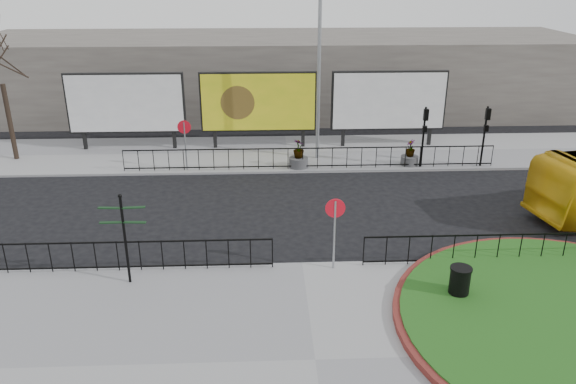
{
  "coord_description": "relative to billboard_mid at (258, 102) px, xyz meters",
  "views": [
    {
      "loc": [
        -1.18,
        -16.52,
        9.4
      ],
      "look_at": [
        -0.39,
        2.11,
        1.83
      ],
      "focal_mm": 35.0,
      "sensor_mm": 36.0,
      "label": 1
    }
  ],
  "objects": [
    {
      "name": "ground",
      "position": [
        1.5,
        -12.97,
        -2.6
      ],
      "size": [
        90.0,
        90.0,
        0.0
      ],
      "primitive_type": "plane",
      "color": "black",
      "rests_on": "ground"
    },
    {
      "name": "building_backdrop",
      "position": [
        1.5,
        9.03,
        -0.1
      ],
      "size": [
        40.0,
        10.0,
        5.0
      ],
      "primitive_type": "cube",
      "color": "slate",
      "rests_on": "ground"
    },
    {
      "name": "speed_sign_near",
      "position": [
        2.5,
        -13.37,
        -0.68
      ],
      "size": [
        0.64,
        0.07,
        2.47
      ],
      "color": "gray",
      "rests_on": "pavement_near"
    },
    {
      "name": "pavement_near",
      "position": [
        1.5,
        -17.97,
        -2.54
      ],
      "size": [
        30.0,
        10.0,
        0.12
      ],
      "primitive_type": "cube",
      "color": "gray",
      "rests_on": "ground"
    },
    {
      "name": "fingerpost_sign",
      "position": [
        -4.0,
        -13.97,
        -0.67
      ],
      "size": [
        1.4,
        0.23,
        3.0
      ],
      "rotation": [
        0.0,
        0.0,
        -0.07
      ],
      "color": "black",
      "rests_on": "pavement_near"
    },
    {
      "name": "tree_left",
      "position": [
        -12.5,
        -1.47,
        1.02
      ],
      "size": [
        2.0,
        2.0,
        7.0
      ],
      "primitive_type": null,
      "color": "#2D2119",
      "rests_on": "pavement_far"
    },
    {
      "name": "billboard_right",
      "position": [
        7.0,
        0.0,
        0.0
      ],
      "size": [
        6.2,
        0.31,
        4.1
      ],
      "color": "black",
      "rests_on": "pavement_far"
    },
    {
      "name": "speed_sign_far",
      "position": [
        -3.5,
        -3.57,
        -0.68
      ],
      "size": [
        0.64,
        0.07,
        2.47
      ],
      "color": "gray",
      "rests_on": "pavement_far"
    },
    {
      "name": "litter_bin",
      "position": [
        6.0,
        -15.37,
        -1.94
      ],
      "size": [
        0.64,
        0.64,
        1.07
      ],
      "color": "black",
      "rests_on": "pavement_near"
    },
    {
      "name": "planter_c",
      "position": [
        7.5,
        -3.28,
        -2.02
      ],
      "size": [
        0.86,
        0.86,
        1.29
      ],
      "color": "#4C4C4F",
      "rests_on": "pavement_far"
    },
    {
      "name": "railing_near_left",
      "position": [
        -4.5,
        -13.27,
        -1.93
      ],
      "size": [
        10.0,
        0.1,
        1.1
      ],
      "primitive_type": null,
      "color": "black",
      "rests_on": "pavement_near"
    },
    {
      "name": "railing_near_right",
      "position": [
        8.0,
        -13.27,
        -1.93
      ],
      "size": [
        9.0,
        0.1,
        1.1
      ],
      "primitive_type": null,
      "color": "black",
      "rests_on": "pavement_near"
    },
    {
      "name": "signal_pole_a",
      "position": [
        8.0,
        -3.63,
        -0.5
      ],
      "size": [
        0.22,
        0.26,
        3.0
      ],
      "color": "black",
      "rests_on": "pavement_far"
    },
    {
      "name": "billboard_mid",
      "position": [
        0.0,
        0.0,
        0.0
      ],
      "size": [
        6.2,
        0.31,
        4.1
      ],
      "color": "black",
      "rests_on": "pavement_far"
    },
    {
      "name": "lamp_post",
      "position": [
        3.01,
        -1.97,
        2.23
      ],
      "size": [
        0.74,
        0.18,
        9.23
      ],
      "color": "gray",
      "rests_on": "pavement_far"
    },
    {
      "name": "signal_pole_b",
      "position": [
        11.0,
        -3.63,
        -0.5
      ],
      "size": [
        0.22,
        0.26,
        3.0
      ],
      "color": "black",
      "rests_on": "pavement_far"
    },
    {
      "name": "railing_far",
      "position": [
        2.5,
        -3.67,
        -1.93
      ],
      "size": [
        18.0,
        0.1,
        1.1
      ],
      "primitive_type": null,
      "color": "black",
      "rests_on": "pavement_far"
    },
    {
      "name": "pavement_far",
      "position": [
        1.5,
        -0.97,
        -2.54
      ],
      "size": [
        44.0,
        6.0,
        0.12
      ],
      "primitive_type": "cube",
      "color": "gray",
      "rests_on": "ground"
    },
    {
      "name": "billboard_left",
      "position": [
        -7.0,
        0.0,
        0.0
      ],
      "size": [
        6.2,
        0.31,
        4.1
      ],
      "color": "black",
      "rests_on": "pavement_far"
    },
    {
      "name": "planter_b",
      "position": [
        1.95,
        -3.4,
        -1.97
      ],
      "size": [
        0.94,
        0.94,
        1.42
      ],
      "color": "#4C4C4F",
      "rests_on": "pavement_far"
    }
  ]
}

